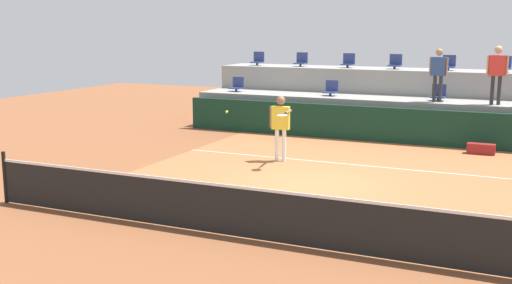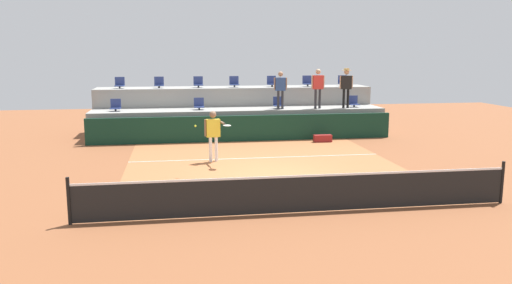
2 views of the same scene
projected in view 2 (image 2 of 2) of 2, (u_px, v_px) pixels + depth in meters
name	position (u px, v px, depth m)	size (l,w,h in m)	color
ground_plane	(269.00, 174.00, 15.94)	(40.00, 40.00, 0.00)	brown
court_inner_paint	(263.00, 167.00, 16.92)	(9.00, 10.00, 0.01)	#A36038
court_service_line	(257.00, 158.00, 18.28)	(9.00, 0.06, 0.00)	silver
tennis_net	(300.00, 193.00, 11.97)	(10.48, 0.08, 1.07)	black
sponsor_backboard	(243.00, 128.00, 21.68)	(13.00, 0.16, 1.10)	#0F3323
seating_tier_lower	(240.00, 122.00, 22.94)	(13.00, 1.80, 1.25)	gray
seating_tier_upper	(235.00, 109.00, 24.61)	(13.00, 1.80, 2.10)	gray
stadium_chair_lower_far_left	(116.00, 106.00, 21.89)	(0.44, 0.40, 0.52)	#2D2D33
stadium_chair_lower_left	(199.00, 105.00, 22.45)	(0.44, 0.40, 0.52)	#2D2D33
stadium_chair_lower_right	(278.00, 103.00, 23.00)	(0.44, 0.40, 0.52)	#2D2D33
stadium_chair_lower_far_right	(354.00, 102.00, 23.54)	(0.44, 0.40, 0.52)	#2D2D33
stadium_chair_upper_far_left	(120.00, 84.00, 23.50)	(0.44, 0.40, 0.52)	#2D2D33
stadium_chair_upper_left	(159.00, 83.00, 23.78)	(0.44, 0.40, 0.52)	#2D2D33
stadium_chair_upper_mid_left	(198.00, 83.00, 24.06)	(0.44, 0.40, 0.52)	#2D2D33
stadium_chair_upper_center	(234.00, 83.00, 24.32)	(0.44, 0.40, 0.52)	#2D2D33
stadium_chair_upper_mid_right	(272.00, 82.00, 24.60)	(0.44, 0.40, 0.52)	#2D2D33
stadium_chair_upper_right	(307.00, 82.00, 24.88)	(0.44, 0.40, 0.52)	#2D2D33
stadium_chair_upper_far_right	(343.00, 82.00, 25.16)	(0.44, 0.40, 0.52)	#2D2D33
tennis_player	(214.00, 131.00, 17.50)	(0.85, 1.19, 1.76)	white
spectator_in_grey	(280.00, 87.00, 22.49)	(0.59, 0.25, 1.66)	#2D2D33
spectator_in_white	(318.00, 85.00, 22.74)	(0.61, 0.25, 1.76)	#2D2D33
spectator_with_hat	(346.00, 83.00, 22.94)	(0.61, 0.46, 1.79)	black
tennis_ball	(195.00, 126.00, 15.55)	(0.07, 0.07, 0.07)	#CCE033
equipment_bag	(323.00, 138.00, 21.55)	(0.76, 0.28, 0.30)	maroon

